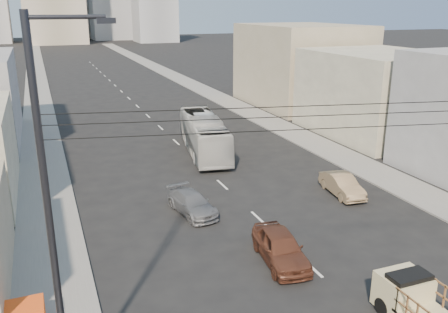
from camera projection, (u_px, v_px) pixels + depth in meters
sidewalk_left at (37, 88)px, 73.95m from camera, size 3.50×180.00×0.12m
sidewalk_right at (182, 80)px, 82.10m from camera, size 3.50×180.00×0.12m
lane_dashes at (133, 102)px, 62.94m from camera, size 0.15×104.00×0.01m
flatbed_pickup at (423, 304)px, 18.32m from camera, size 1.95×4.41×1.90m
city_bus at (204, 134)px, 40.63m from camera, size 4.59×11.91×3.24m
sedan_brown at (281, 247)px, 23.23m from camera, size 2.47×4.87×1.59m
sedan_tan at (342, 185)px, 31.67m from camera, size 1.96×4.36×1.39m
sedan_grey at (192, 203)px, 28.83m from camera, size 2.44×4.64×1.28m
streetlamp_left at (52, 213)px, 13.53m from camera, size 2.36×0.25×12.00m
overhead_wires at (440, 112)px, 14.50m from camera, size 23.01×5.02×0.72m
bldg_right_mid at (379, 93)px, 46.30m from camera, size 11.00×14.00×8.00m
bldg_right_far at (301, 65)px, 60.38m from camera, size 12.00×16.00×10.00m
midrise_east at (154, 1)px, 168.62m from camera, size 14.00×14.00×28.00m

